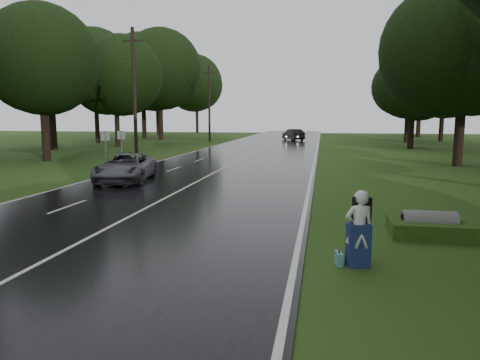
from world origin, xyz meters
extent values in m
plane|color=#284715|center=(0.00, 0.00, 0.00)|extent=(160.00, 160.00, 0.00)
cube|color=black|center=(0.00, 20.00, 0.02)|extent=(12.00, 140.00, 0.04)
cube|color=silver|center=(0.00, 20.00, 0.04)|extent=(0.12, 140.00, 0.01)
imported|color=#545759|center=(-3.75, 8.58, 0.77)|extent=(3.32, 5.60, 1.46)
imported|color=black|center=(2.29, 49.94, 0.83)|extent=(3.55, 5.07, 1.58)
imported|color=silver|center=(7.22, -2.74, 0.89)|extent=(0.74, 0.58, 1.78)
cube|color=navy|center=(7.22, -2.74, 0.50)|extent=(0.57, 0.45, 0.99)
cube|color=black|center=(7.29, -2.49, 1.28)|extent=(0.44, 0.31, 0.57)
cube|color=teal|center=(6.80, -2.71, 0.15)|extent=(0.20, 0.44, 0.30)
cylinder|color=slate|center=(9.43, 0.34, 0.00)|extent=(1.46, 0.73, 0.73)
camera|label=1|loc=(6.35, -12.75, 3.40)|focal=32.90mm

